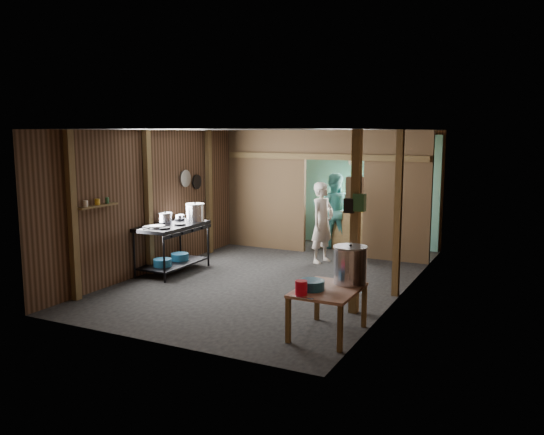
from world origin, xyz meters
The scene contains 42 objects.
floor centered at (0.00, 0.00, 0.00)m, with size 4.50×7.00×0.00m, color black.
ceiling centered at (0.00, 0.00, 2.60)m, with size 4.50×7.00×0.00m, color #4A4948.
wall_back centered at (0.00, 3.50, 1.30)m, with size 4.50×0.00×2.60m, color brown.
wall_front centered at (0.00, -3.50, 1.30)m, with size 4.50×0.00×2.60m, color brown.
wall_left centered at (-2.25, 0.00, 1.30)m, with size 0.00×7.00×2.60m, color brown.
wall_right centered at (2.25, 0.00, 1.30)m, with size 0.00×7.00×2.60m, color brown.
partition_left centered at (-1.32, 2.20, 1.30)m, with size 1.85×0.10×2.60m, color brown.
partition_right centered at (1.57, 2.20, 1.30)m, with size 1.35×0.10×2.60m, color brown.
partition_header centered at (0.25, 2.20, 2.30)m, with size 1.30×0.10×0.60m, color brown.
turquoise_panel centered at (0.00, 3.44, 1.25)m, with size 4.40×0.06×2.50m, color #63A6A8.
back_counter centered at (0.30, 2.95, 0.42)m, with size 1.20×0.50×0.85m, color brown.
wall_clock centered at (0.25, 3.40, 1.90)m, with size 0.20×0.20×0.03m, color silver.
post_left_a centered at (-2.18, -2.60, 1.30)m, with size 0.10×0.12×2.60m, color brown.
post_left_b centered at (-2.18, -0.80, 1.30)m, with size 0.10×0.12×2.60m, color brown.
post_left_c centered at (-2.18, 1.20, 1.30)m, with size 0.10×0.12×2.60m, color brown.
post_right centered at (2.18, -0.20, 1.30)m, with size 0.10×0.12×2.60m, color brown.
post_free centered at (1.85, -1.30, 1.30)m, with size 0.12×0.12×2.60m, color brown.
cross_beam centered at (0.00, 2.15, 2.05)m, with size 4.40×0.12×0.12m, color brown.
pan_lid_big centered at (-2.21, 0.40, 1.65)m, with size 0.34×0.34×0.03m, color gray.
pan_lid_small centered at (-2.21, 0.80, 1.55)m, with size 0.30×0.30×0.03m, color black.
wall_shelf centered at (-2.15, -2.10, 1.40)m, with size 0.14×0.80×0.03m, color brown.
jar_white centered at (-2.15, -2.35, 1.47)m, with size 0.07×0.07×0.10m, color silver.
jar_yellow centered at (-2.15, -2.10, 1.47)m, with size 0.08×0.08×0.10m, color gold.
jar_green centered at (-2.15, -1.88, 1.47)m, with size 0.06×0.06×0.10m, color #245631.
bag_white centered at (1.80, -1.22, 1.78)m, with size 0.22×0.15×0.32m, color silver.
bag_green centered at (1.92, -1.36, 1.60)m, with size 0.16×0.12×0.24m, color #245631.
bag_black centered at (1.78, -1.38, 1.55)m, with size 0.14×0.10×0.20m, color black.
gas_range centered at (-1.88, -0.52, 0.44)m, with size 0.77×1.51×0.89m, color black, non-canonical shape.
prep_table centered at (1.83, -2.30, 0.30)m, with size 0.74×1.02×0.60m, color tan, non-canonical shape.
stove_pot_large centered at (-1.71, -0.02, 1.05)m, with size 0.35×0.35×0.36m, color #ACACB8, non-canonical shape.
stove_pot_med centered at (-2.05, -0.49, 0.98)m, with size 0.25×0.25×0.22m, color #ACACB8, non-canonical shape.
stove_saucepan centered at (-2.05, -0.04, 0.94)m, with size 0.17×0.17×0.10m, color #ACACB8.
frying_pan centered at (-1.88, -0.96, 0.91)m, with size 0.27×0.49×0.07m, color gray, non-canonical shape.
blue_tub_front centered at (-1.88, -0.84, 0.24)m, with size 0.33×0.33×0.13m, color navy.
blue_tub_back centered at (-1.88, -0.31, 0.24)m, with size 0.33×0.33×0.13m, color navy.
stock_pot centered at (2.00, -1.94, 0.84)m, with size 0.44×0.44×0.52m, color #ACACB8, non-canonical shape.
wash_basin centered at (1.66, -2.44, 0.67)m, with size 0.33×0.33×0.12m, color navy.
pink_bucket centered at (1.64, -2.71, 0.69)m, with size 0.15×0.15×0.18m, color red.
knife centered at (1.69, -2.83, 0.61)m, with size 0.30×0.04×0.01m, color #ACACB8.
yellow_tub centered at (0.62, 2.95, 0.96)m, with size 0.39×0.39×0.21m, color gold.
cook centered at (0.31, 1.42, 0.80)m, with size 0.58×0.38×1.59m, color silver.
worker_back centered at (0.00, 2.85, 0.83)m, with size 0.81×0.63×1.66m, color teal.
Camera 1 is at (4.23, -8.76, 2.57)m, focal length 36.99 mm.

